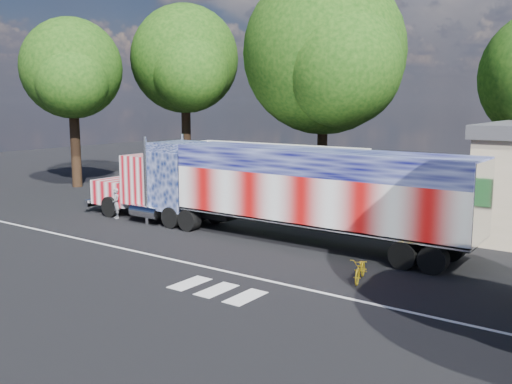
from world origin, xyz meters
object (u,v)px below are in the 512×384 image
Objects in this scene: coach_bus at (271,173)px; tree_n_mid at (326,53)px; tree_nw_a at (186,60)px; semi_truck at (267,188)px; bicycle at (361,269)px; woman at (116,203)px; tree_w_a at (72,69)px.

tree_n_mid is at bearing 87.45° from coach_bus.
tree_nw_a is at bearing 158.84° from coach_bus.
tree_n_mid is at bearing 109.02° from semi_truck.
tree_n_mid reaches higher than coach_bus.
coach_bus reaches higher than bicycle.
tree_nw_a is at bearing -169.43° from tree_n_mid.
woman is 0.14× the size of tree_w_a.
coach_bus is at bearing -92.55° from tree_n_mid.
coach_bus is 7.46× the size of woman.
coach_bus is 9.81m from woman.
semi_truck is 7.40m from bicycle.
tree_w_a is at bearing -148.38° from tree_n_mid.
tree_w_a is 17.79m from tree_n_mid.
woman is 0.99× the size of bicycle.
tree_n_mid reaches higher than tree_nw_a.
woman is at bearing -62.36° from tree_nw_a.
tree_n_mid reaches higher than semi_truck.
tree_n_mid is at bearing 10.57° from tree_nw_a.
semi_truck is at bearing 28.76° from woman.
tree_nw_a is (-10.98, -2.05, -0.11)m from tree_n_mid.
woman is 0.12× the size of tree_nw_a.
woman is at bearing -113.14° from coach_bus.
bicycle is at bearing -17.09° from tree_w_a.
semi_truck is 21.37m from tree_w_a.
woman is (-3.84, -8.97, -1.01)m from coach_bus.
bicycle is at bearing -28.28° from semi_truck.
tree_n_mid is at bearing 107.49° from bicycle.
coach_bus is at bearing -21.16° from tree_nw_a.
bicycle is at bearing -44.46° from coach_bus.
tree_nw_a reaches higher than bicycle.
bicycle is at bearing -57.38° from tree_n_mid.
tree_w_a is at bearing 166.79° from semi_truck.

